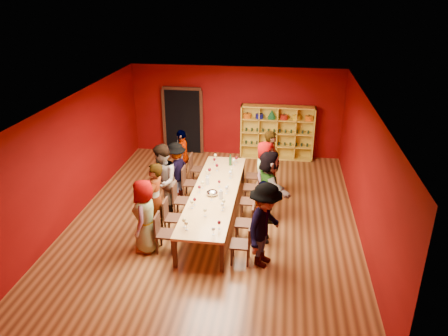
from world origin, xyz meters
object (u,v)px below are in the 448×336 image
Objects in this scene: chair_person_left_1 at (170,215)px; person_right_3 at (265,173)px; shelving_unit at (277,130)px; person_left_0 at (145,216)px; chair_person_left_3 at (188,181)px; chair_person_right_1 at (248,221)px; tasting_table at (215,193)px; chair_person_right_3 at (254,185)px; chair_person_left_2 at (179,198)px; chair_person_right_0 at (244,242)px; chair_person_right_4 at (256,174)px; chair_person_right_2 at (252,199)px; chair_person_left_4 at (195,167)px; person_left_1 at (155,199)px; wine_bottle at (230,161)px; person_right_2 at (269,186)px; chair_person_left_0 at (162,231)px; person_left_4 at (182,156)px; person_left_2 at (162,181)px; person_right_1 at (262,212)px; spittoon_bowl at (212,193)px; person_left_3 at (176,170)px; person_right_4 at (271,162)px.

person_right_3 is at bearing 42.13° from chair_person_left_1.
shelving_unit is 6.48m from person_left_0.
chair_person_left_3 is 1.00× the size of chair_person_right_1.
tasting_table is 5.06× the size of chair_person_right_3.
chair_person_left_1 is 1.00× the size of chair_person_left_2.
chair_person_left_2 is at bearing 136.04° from chair_person_right_0.
chair_person_right_2 is at bearing -90.00° from chair_person_right_4.
chair_person_right_2 is (1.82, -1.81, 0.00)m from chair_person_left_4.
chair_person_left_4 is (0.33, 2.88, -0.39)m from person_left_1.
chair_person_left_3 is 2.72× the size of wine_bottle.
tasting_table is 2.68× the size of person_left_0.
shelving_unit is at bearing -23.72° from person_right_2.
shelving_unit is 4.20m from chair_person_right_2.
chair_person_left_1 is at bearing 93.21° from person_right_2.
chair_person_left_0 is 1.00× the size of chair_person_left_4.
chair_person_left_0 is 1.00× the size of chair_person_right_1.
person_right_2 is at bearing 45.91° from person_left_4.
chair_person_left_2 is 2.08m from chair_person_right_3.
person_left_2 is 2.26m from wine_bottle.
person_right_1 is at bearing -67.83° from wine_bottle.
spittoon_bowl reaches higher than chair_person_left_1.
chair_person_right_1 and chair_person_right_3 have the same top height.
person_left_3 is at bearing 180.00° from chair_person_left_3.
person_right_4 is (2.59, -0.26, 0.09)m from person_left_4.
chair_person_left_4 is (0.00, 2.88, 0.00)m from chair_person_left_1.
person_left_4 is 2.60m from person_right_4.
wine_bottle is at bearing 31.04° from chair_person_left_3.
wine_bottle is (-0.74, -0.05, 0.38)m from chair_person_right_4.
person_left_0 is 5.12× the size of wine_bottle.
person_left_2 is 1.05× the size of person_right_4.
chair_person_right_1 is 2.62m from chair_person_right_4.
chair_person_right_2 is at bearing 14.58° from person_right_1.
chair_person_right_3 is 0.51× the size of person_right_3.
chair_person_left_2 is at bearing -136.28° from chair_person_right_4.
person_left_2 reaches higher than chair_person_left_4.
chair_person_left_0 is 0.50× the size of person_right_4.
tasting_table is at bearing -65.45° from chair_person_left_4.
person_left_2 reaches higher than chair_person_right_4.
person_right_4 is 6.33× the size of spittoon_bowl.
chair_person_right_0 is at bearing -25.66° from chair_person_left_1.
person_left_3 reaches higher than chair_person_left_0.
chair_person_left_0 is at bearing -111.34° from shelving_unit.
person_left_1 is at bearing 88.37° from person_right_1.
chair_person_left_4 is 3.60m from person_right_1.
chair_person_left_2 is (0.00, 1.57, 0.00)m from chair_person_left_0.
person_left_4 reaches higher than chair_person_right_4.
person_left_0 is 1.04× the size of person_left_4.
person_right_1 is at bearing -28.02° from spittoon_bowl.
person_left_0 is at bearing -130.35° from chair_person_right_3.
person_right_3 reaches higher than chair_person_left_3.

